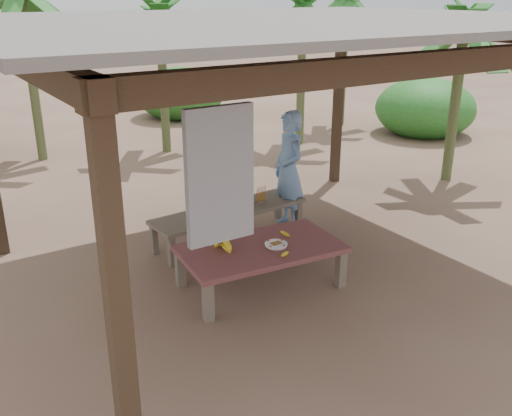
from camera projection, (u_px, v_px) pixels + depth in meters
ground at (280, 267)px, 7.06m from camera, size 80.00×80.00×0.00m
pavilion at (284, 33)px, 6.06m from camera, size 6.60×5.60×2.95m
work_table at (261, 252)px, 6.45m from camera, size 1.90×1.18×0.50m
bench at (230, 213)px, 7.69m from camera, size 2.24×0.75×0.45m
ripe_banana_bunch at (220, 244)px, 6.29m from camera, size 0.31×0.28×0.16m
plate at (276, 245)px, 6.43m from camera, size 0.26×0.26×0.04m
loose_banana_front at (285, 254)px, 6.19m from camera, size 0.18×0.11×0.04m
loose_banana_side at (285, 234)px, 6.71m from camera, size 0.07×0.15×0.04m
water_flask at (210, 234)px, 6.44m from camera, size 0.08×0.08×0.31m
green_banana_stalk at (212, 203)px, 7.46m from camera, size 0.29×0.29×0.31m
cooking_pot at (238, 198)px, 7.84m from camera, size 0.21×0.21×0.18m
skewer_rack at (261, 194)px, 7.87m from camera, size 0.19×0.09×0.24m
woman at (289, 170)px, 8.01m from camera, size 0.50×0.67×1.68m
banana_plant_ne at (303, 18)px, 11.88m from camera, size 1.80×1.80×3.18m
banana_plant_n at (160, 29)px, 11.31m from camera, size 1.80×1.80×2.98m
banana_plant_nw at (22, 2)px, 10.55m from camera, size 1.80×1.80×3.52m
banana_plant_e at (463, 38)px, 9.49m from camera, size 1.80×1.80×2.96m
banana_plant_far at (346, 7)px, 13.66m from camera, size 1.80×1.80×3.35m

